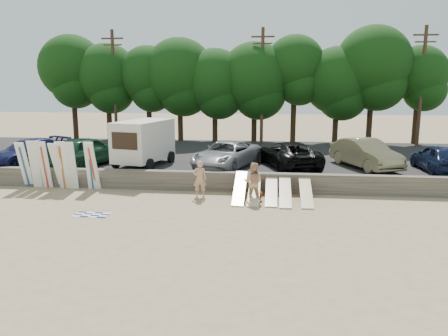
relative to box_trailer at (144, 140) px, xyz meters
The scene contains 30 objects.
ground 7.83m from the box_trailer, 51.88° to the right, with size 120.00×120.00×0.00m, color tan.
seawall 5.73m from the box_trailer, 32.12° to the right, with size 44.00×0.50×1.00m, color #6B6356.
parking_lot 6.78m from the box_trailer, 44.69° to the left, with size 44.00×14.50×0.70m, color #282828.
treeline 13.00m from the box_trailer, 70.39° to the left, with size 33.52×6.27×9.26m.
utility_poles 12.50m from the box_trailer, 56.65° to the left, with size 25.80×0.26×9.00m.
box_trailer is the anchor object (origin of this frame).
car_0 7.09m from the box_trailer, behind, with size 2.09×5.14×1.49m, color #121640.
car_1 3.47m from the box_trailer, behind, with size 2.07×5.15×1.76m, color #133623.
car_2 4.98m from the box_trailer, ahead, with size 2.49×5.41×1.50m, color gray.
car_3 8.55m from the box_trailer, ahead, with size 2.47×5.36×1.49m, color black.
car_4 12.91m from the box_trailer, ahead, with size 1.76×5.04×1.66m, color #7F7450.
car_5 16.66m from the box_trailer, ahead, with size 1.80×4.47×1.52m, color #0E1632.
surfboard_upright_0 6.56m from the box_trailer, 147.74° to the right, with size 0.50×0.06×2.60m, color white.
surfboard_upright_1 6.07m from the box_trailer, 145.21° to the right, with size 0.50×0.06×2.60m, color white.
surfboard_upright_2 5.65m from the box_trailer, 141.37° to the right, with size 0.50×0.06×2.60m, color white.
surfboard_upright_3 5.11m from the box_trailer, 135.88° to the right, with size 0.50×0.06×2.60m, color white.
surfboard_upright_4 4.93m from the box_trailer, 134.03° to the right, with size 0.50×0.06×2.60m, color white.
surfboard_upright_5 4.64m from the box_trailer, 128.80° to the right, with size 0.50×0.06×2.60m, color white.
surfboard_upright_6 4.02m from the box_trailer, 117.83° to the right, with size 0.50×0.06×2.60m, color white.
surfboard_upright_7 3.98m from the box_trailer, 116.50° to the right, with size 0.50×0.06×2.60m, color white.
surfboard_low_0 7.65m from the box_trailer, 36.22° to the right, with size 0.56×3.00×0.07m, color #D8BC88.
surfboard_low_1 8.23m from the box_trailer, 33.15° to the right, with size 0.56×3.00×0.07m, color #D8BC88.
surfboard_low_2 8.89m from the box_trailer, 29.96° to the right, with size 0.56×3.00×0.07m, color #D8BC88.
surfboard_low_3 9.52m from the box_trailer, 28.77° to the right, with size 0.56×3.00×0.07m, color #D8BC88.
surfboard_low_4 10.35m from the box_trailer, 25.92° to the right, with size 0.56×3.00×0.07m, color #D8BC88.
beachgoer_a 6.01m from the box_trailer, 46.37° to the right, with size 0.66×0.44×1.82m, color tan.
beachgoer_b 8.35m from the box_trailer, 35.81° to the right, with size 0.92×0.71×1.88m, color tan.
cooler 7.94m from the box_trailer, 29.88° to the right, with size 0.38×0.30×0.32m, color green.
gear_bag 8.18m from the box_trailer, 28.63° to the right, with size 0.30×0.25×0.22m, color #C05A16.
beach_towel 8.03m from the box_trailer, 90.33° to the right, with size 1.50×1.50×0.00m, color white.
Camera 1 is at (2.93, -18.91, 5.54)m, focal length 35.00 mm.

